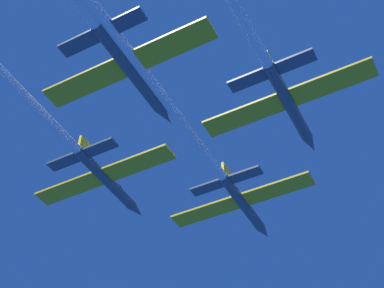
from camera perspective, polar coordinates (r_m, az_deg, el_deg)
The scene contains 2 objects.
jet_lead at distance 56.52m, azimuth -1.39°, elevation 2.70°, with size 17.55×55.21×2.91m.
jet_left_wing at distance 56.56m, azimuth -17.75°, elevation 5.89°, with size 17.55×55.66×2.91m.
Camera 1 is at (20.09, -49.13, -41.92)m, focal length 52.79 mm.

